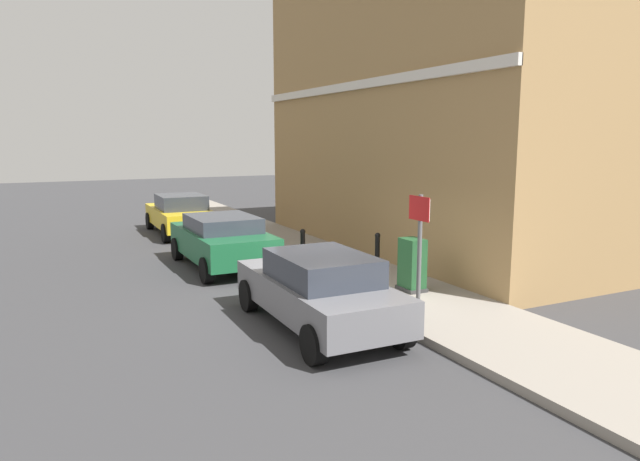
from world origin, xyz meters
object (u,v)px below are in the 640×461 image
Objects in this scene: utility_cabinet at (412,267)px; street_sign at (419,238)px; car_green at (222,240)px; bollard_near_cabinet at (377,252)px; bollard_far_kerb at (303,248)px; car_grey at (319,289)px; car_yellow at (181,214)px.

street_sign is at bearing -122.30° from utility_cabinet.
car_green is 4.26m from bollard_near_cabinet.
utility_cabinet is 1.11× the size of bollard_far_kerb.
utility_cabinet is (2.84, -4.67, -0.07)m from car_green.
car_grey is 4.16m from bollard_far_kerb.
street_sign is at bearing -87.23° from bollard_far_kerb.
car_green is 3.59× the size of utility_cabinet.
street_sign is (1.69, -0.70, 0.92)m from car_grey.
bollard_far_kerb is at bearing 136.19° from bollard_near_cabinet.
bollard_near_cabinet is at bearing 70.42° from street_sign.
car_green is 3.97× the size of bollard_far_kerb.
car_grey reaches higher than bollard_near_cabinet.
bollard_far_kerb is at bearing -169.58° from car_yellow.
car_grey is at bearing -160.41° from utility_cabinet.
car_green reaches higher than bollard_near_cabinet.
bollard_far_kerb is 4.69m from street_sign.
car_yellow is at bearing 106.63° from bollard_near_cabinet.
car_grey is 11.60m from car_yellow.
car_grey reaches higher than car_green.
bollard_far_kerb is at bearing -20.04° from car_grey.
car_yellow is 12.43m from street_sign.
utility_cabinet is 3.18m from bollard_far_kerb.
bollard_far_kerb is at bearing -138.96° from car_green.
car_green is 2.35m from bollard_far_kerb.
bollard_far_kerb is (1.47, 3.89, -0.04)m from car_grey.
utility_cabinet reaches higher than bollard_far_kerb.
bollard_near_cabinet is 0.45× the size of street_sign.
car_green is 6.65m from street_sign.
bollard_near_cabinet is 3.59m from street_sign.
utility_cabinet is at bearing -93.61° from bollard_near_cabinet.
bollard_far_kerb is (1.32, -7.71, -0.03)m from car_yellow.
car_grey is at bearing -179.57° from car_green.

